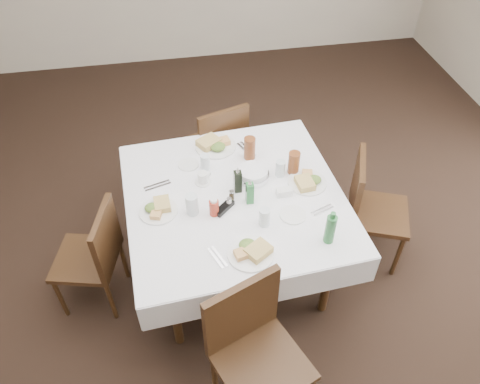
{
  "coord_description": "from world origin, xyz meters",
  "views": [
    {
      "loc": [
        -0.4,
        -2.01,
        2.92
      ],
      "look_at": [
        -0.01,
        0.14,
        0.8
      ],
      "focal_mm": 35.0,
      "sensor_mm": 36.0,
      "label": 1
    }
  ],
  "objects_px": {
    "water_s": "(264,217)",
    "bread_basket": "(253,174)",
    "oil_cruet_dark": "(238,181)",
    "chair_west": "(96,253)",
    "green_bottle": "(330,229)",
    "water_w": "(192,204)",
    "chair_north": "(219,144)",
    "water_n": "(205,162)",
    "chair_south": "(253,344)",
    "dining_table": "(235,203)",
    "oil_cruet_green": "(250,192)",
    "ketchup_bottle": "(214,207)",
    "chair_east": "(368,204)",
    "water_e": "(280,169)",
    "coffee_mug": "(203,178)"
  },
  "relations": [
    {
      "from": "chair_east",
      "to": "green_bottle",
      "type": "bearing_deg",
      "value": -136.16
    },
    {
      "from": "dining_table",
      "to": "water_e",
      "type": "relative_size",
      "value": 12.51
    },
    {
      "from": "chair_south",
      "to": "water_n",
      "type": "distance_m",
      "value": 1.27
    },
    {
      "from": "ketchup_bottle",
      "to": "dining_table",
      "type": "bearing_deg",
      "value": 42.66
    },
    {
      "from": "chair_north",
      "to": "dining_table",
      "type": "bearing_deg",
      "value": -91.05
    },
    {
      "from": "water_s",
      "to": "bread_basket",
      "type": "distance_m",
      "value": 0.43
    },
    {
      "from": "water_e",
      "to": "coffee_mug",
      "type": "height_order",
      "value": "water_e"
    },
    {
      "from": "water_n",
      "to": "oil_cruet_green",
      "type": "relative_size",
      "value": 0.6
    },
    {
      "from": "water_n",
      "to": "ketchup_bottle",
      "type": "bearing_deg",
      "value": -90.04
    },
    {
      "from": "chair_west",
      "to": "green_bottle",
      "type": "distance_m",
      "value": 1.53
    },
    {
      "from": "chair_west",
      "to": "coffee_mug",
      "type": "relative_size",
      "value": 7.26
    },
    {
      "from": "chair_east",
      "to": "bread_basket",
      "type": "distance_m",
      "value": 0.88
    },
    {
      "from": "water_e",
      "to": "ketchup_bottle",
      "type": "bearing_deg",
      "value": -150.31
    },
    {
      "from": "chair_north",
      "to": "green_bottle",
      "type": "bearing_deg",
      "value": -70.78
    },
    {
      "from": "water_e",
      "to": "oil_cruet_dark",
      "type": "xyz_separation_m",
      "value": [
        -0.31,
        -0.1,
        0.03
      ]
    },
    {
      "from": "oil_cruet_dark",
      "to": "chair_north",
      "type": "bearing_deg",
      "value": 90.89
    },
    {
      "from": "dining_table",
      "to": "chair_north",
      "type": "relative_size",
      "value": 1.67
    },
    {
      "from": "water_s",
      "to": "water_w",
      "type": "distance_m",
      "value": 0.46
    },
    {
      "from": "water_e",
      "to": "ketchup_bottle",
      "type": "relative_size",
      "value": 0.91
    },
    {
      "from": "chair_north",
      "to": "water_n",
      "type": "distance_m",
      "value": 0.67
    },
    {
      "from": "green_bottle",
      "to": "oil_cruet_dark",
      "type": "bearing_deg",
      "value": 131.19
    },
    {
      "from": "dining_table",
      "to": "ketchup_bottle",
      "type": "bearing_deg",
      "value": -137.34
    },
    {
      "from": "chair_south",
      "to": "coffee_mug",
      "type": "relative_size",
      "value": 8.2
    },
    {
      "from": "oil_cruet_dark",
      "to": "coffee_mug",
      "type": "bearing_deg",
      "value": 150.2
    },
    {
      "from": "water_s",
      "to": "green_bottle",
      "type": "height_order",
      "value": "green_bottle"
    },
    {
      "from": "water_w",
      "to": "chair_west",
      "type": "bearing_deg",
      "value": 179.05
    },
    {
      "from": "oil_cruet_dark",
      "to": "chair_west",
      "type": "bearing_deg",
      "value": -172.1
    },
    {
      "from": "chair_south",
      "to": "water_s",
      "type": "relative_size",
      "value": 7.75
    },
    {
      "from": "dining_table",
      "to": "water_w",
      "type": "relative_size",
      "value": 10.37
    },
    {
      "from": "water_s",
      "to": "water_n",
      "type": "bearing_deg",
      "value": 116.62
    },
    {
      "from": "dining_table",
      "to": "chair_west",
      "type": "relative_size",
      "value": 1.76
    },
    {
      "from": "oil_cruet_green",
      "to": "coffee_mug",
      "type": "bearing_deg",
      "value": 138.61
    },
    {
      "from": "chair_north",
      "to": "water_n",
      "type": "bearing_deg",
      "value": -106.67
    },
    {
      "from": "chair_west",
      "to": "water_e",
      "type": "relative_size",
      "value": 7.09
    },
    {
      "from": "green_bottle",
      "to": "water_s",
      "type": "bearing_deg",
      "value": 150.39
    },
    {
      "from": "bread_basket",
      "to": "dining_table",
      "type": "bearing_deg",
      "value": -136.12
    },
    {
      "from": "chair_north",
      "to": "chair_east",
      "type": "bearing_deg",
      "value": -42.49
    },
    {
      "from": "chair_west",
      "to": "water_e",
      "type": "distance_m",
      "value": 1.35
    },
    {
      "from": "water_s",
      "to": "oil_cruet_dark",
      "type": "relative_size",
      "value": 0.6
    },
    {
      "from": "oil_cruet_green",
      "to": "water_w",
      "type": "bearing_deg",
      "value": -175.47
    },
    {
      "from": "chair_north",
      "to": "water_w",
      "type": "distance_m",
      "value": 1.07
    },
    {
      "from": "chair_south",
      "to": "chair_west",
      "type": "distance_m",
      "value": 1.23
    },
    {
      "from": "chair_north",
      "to": "oil_cruet_green",
      "type": "height_order",
      "value": "oil_cruet_green"
    },
    {
      "from": "chair_west",
      "to": "green_bottle",
      "type": "xyz_separation_m",
      "value": [
        1.43,
        -0.39,
        0.38
      ]
    },
    {
      "from": "water_n",
      "to": "dining_table",
      "type": "bearing_deg",
      "value": -62.69
    },
    {
      "from": "chair_west",
      "to": "green_bottle",
      "type": "relative_size",
      "value": 3.58
    },
    {
      "from": "oil_cruet_green",
      "to": "water_s",
      "type": "bearing_deg",
      "value": -76.13
    },
    {
      "from": "chair_south",
      "to": "coffee_mug",
      "type": "bearing_deg",
      "value": 96.21
    },
    {
      "from": "chair_south",
      "to": "oil_cruet_green",
      "type": "distance_m",
      "value": 0.93
    },
    {
      "from": "water_w",
      "to": "coffee_mug",
      "type": "bearing_deg",
      "value": 69.28
    }
  ]
}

